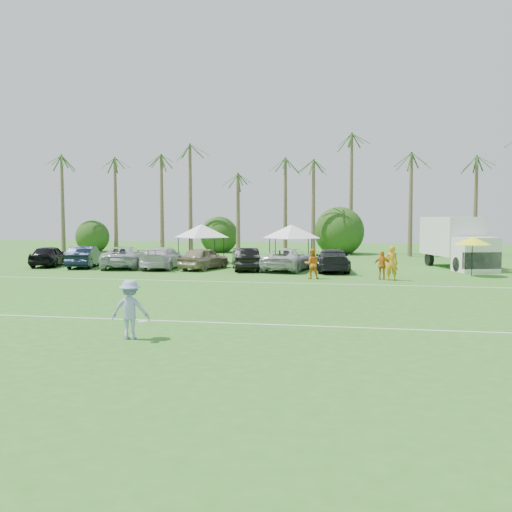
# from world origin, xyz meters

# --- Properties ---
(ground) EXTENTS (120.00, 120.00, 0.00)m
(ground) POSITION_xyz_m (0.00, 0.00, 0.00)
(ground) COLOR #306E21
(ground) RESTS_ON ground
(field_lines) EXTENTS (80.00, 12.10, 0.01)m
(field_lines) POSITION_xyz_m (0.00, 8.00, 0.01)
(field_lines) COLOR white
(field_lines) RESTS_ON ground
(palm_tree_0) EXTENTS (2.40, 2.40, 8.90)m
(palm_tree_0) POSITION_xyz_m (-22.00, 38.00, 7.48)
(palm_tree_0) COLOR brown
(palm_tree_0) RESTS_ON ground
(palm_tree_1) EXTENTS (2.40, 2.40, 9.90)m
(palm_tree_1) POSITION_xyz_m (-17.00, 38.00, 8.35)
(palm_tree_1) COLOR brown
(palm_tree_1) RESTS_ON ground
(palm_tree_2) EXTENTS (2.40, 2.40, 10.90)m
(palm_tree_2) POSITION_xyz_m (-12.00, 38.00, 9.21)
(palm_tree_2) COLOR brown
(palm_tree_2) RESTS_ON ground
(palm_tree_3) EXTENTS (2.40, 2.40, 11.90)m
(palm_tree_3) POSITION_xyz_m (-8.00, 38.00, 10.06)
(palm_tree_3) COLOR brown
(palm_tree_3) RESTS_ON ground
(palm_tree_4) EXTENTS (2.40, 2.40, 8.90)m
(palm_tree_4) POSITION_xyz_m (-4.00, 38.00, 7.48)
(palm_tree_4) COLOR brown
(palm_tree_4) RESTS_ON ground
(palm_tree_5) EXTENTS (2.40, 2.40, 9.90)m
(palm_tree_5) POSITION_xyz_m (0.00, 38.00, 8.35)
(palm_tree_5) COLOR brown
(palm_tree_5) RESTS_ON ground
(palm_tree_6) EXTENTS (2.40, 2.40, 10.90)m
(palm_tree_6) POSITION_xyz_m (4.00, 38.00, 9.21)
(palm_tree_6) COLOR brown
(palm_tree_6) RESTS_ON ground
(palm_tree_7) EXTENTS (2.40, 2.40, 11.90)m
(palm_tree_7) POSITION_xyz_m (8.00, 38.00, 10.06)
(palm_tree_7) COLOR brown
(palm_tree_7) RESTS_ON ground
(palm_tree_8) EXTENTS (2.40, 2.40, 8.90)m
(palm_tree_8) POSITION_xyz_m (13.00, 38.00, 7.48)
(palm_tree_8) COLOR brown
(palm_tree_8) RESTS_ON ground
(palm_tree_9) EXTENTS (2.40, 2.40, 9.90)m
(palm_tree_9) POSITION_xyz_m (18.00, 38.00, 8.35)
(palm_tree_9) COLOR brown
(palm_tree_9) RESTS_ON ground
(bush_tree_0) EXTENTS (4.00, 4.00, 4.00)m
(bush_tree_0) POSITION_xyz_m (-19.00, 39.00, 1.80)
(bush_tree_0) COLOR brown
(bush_tree_0) RESTS_ON ground
(bush_tree_1) EXTENTS (4.00, 4.00, 4.00)m
(bush_tree_1) POSITION_xyz_m (-6.00, 39.00, 1.80)
(bush_tree_1) COLOR brown
(bush_tree_1) RESTS_ON ground
(bush_tree_2) EXTENTS (4.00, 4.00, 4.00)m
(bush_tree_2) POSITION_xyz_m (6.00, 39.00, 1.80)
(bush_tree_2) COLOR brown
(bush_tree_2) RESTS_ON ground
(bush_tree_3) EXTENTS (4.00, 4.00, 4.00)m
(bush_tree_3) POSITION_xyz_m (16.00, 39.00, 1.80)
(bush_tree_3) COLOR brown
(bush_tree_3) RESTS_ON ground
(sideline_player_a) EXTENTS (0.76, 0.53, 2.01)m
(sideline_player_a) POSITION_xyz_m (9.82, 16.35, 1.00)
(sideline_player_a) COLOR orange
(sideline_player_a) RESTS_ON ground
(sideline_player_b) EXTENTS (0.95, 0.79, 1.79)m
(sideline_player_b) POSITION_xyz_m (5.23, 16.40, 0.89)
(sideline_player_b) COLOR orange
(sideline_player_b) RESTS_ON ground
(sideline_player_c) EXTENTS (1.00, 0.44, 1.68)m
(sideline_player_c) POSITION_xyz_m (9.31, 16.74, 0.84)
(sideline_player_c) COLOR orange
(sideline_player_c) RESTS_ON ground
(box_truck) EXTENTS (4.59, 7.50, 3.63)m
(box_truck) POSITION_xyz_m (14.80, 24.98, 1.94)
(box_truck) COLOR white
(box_truck) RESTS_ON ground
(canopy_tent_left) EXTENTS (4.40, 4.40, 3.56)m
(canopy_tent_left) POSITION_xyz_m (-4.16, 25.66, 3.05)
(canopy_tent_left) COLOR black
(canopy_tent_left) RESTS_ON ground
(canopy_tent_right) EXTENTS (4.39, 4.39, 3.56)m
(canopy_tent_right) POSITION_xyz_m (2.89, 25.53, 3.05)
(canopy_tent_right) COLOR black
(canopy_tent_right) RESTS_ON ground
(market_umbrella) EXTENTS (2.21, 2.21, 2.46)m
(market_umbrella) POSITION_xyz_m (14.81, 19.56, 2.21)
(market_umbrella) COLOR black
(market_umbrella) RESTS_ON ground
(frisbee_player) EXTENTS (1.30, 0.91, 1.83)m
(frisbee_player) POSITION_xyz_m (1.15, -0.99, 0.91)
(frisbee_player) COLOR #959ED4
(frisbee_player) RESTS_ON ground
(parked_car_0) EXTENTS (2.67, 4.79, 1.54)m
(parked_car_0) POSITION_xyz_m (-14.48, 21.10, 0.77)
(parked_car_0) COLOR black
(parked_car_0) RESTS_ON ground
(parked_car_1) EXTENTS (2.62, 4.92, 1.54)m
(parked_car_1) POSITION_xyz_m (-11.52, 20.80, 0.77)
(parked_car_1) COLOR black
(parked_car_1) RESTS_ON ground
(parked_car_2) EXTENTS (3.75, 5.98, 1.54)m
(parked_car_2) POSITION_xyz_m (-8.57, 20.96, 0.77)
(parked_car_2) COLOR #ADB0B8
(parked_car_2) RESTS_ON ground
(parked_car_3) EXTENTS (2.31, 5.36, 1.54)m
(parked_car_3) POSITION_xyz_m (-5.62, 20.88, 0.77)
(parked_car_3) COLOR silver
(parked_car_3) RESTS_ON ground
(parked_car_4) EXTENTS (3.05, 4.85, 1.54)m
(parked_car_4) POSITION_xyz_m (-2.66, 20.91, 0.77)
(parked_car_4) COLOR gray
(parked_car_4) RESTS_ON ground
(parked_car_5) EXTENTS (2.84, 4.94, 1.54)m
(parked_car_5) POSITION_xyz_m (0.29, 20.87, 0.77)
(parked_car_5) COLOR black
(parked_car_5) RESTS_ON ground
(parked_car_6) EXTENTS (3.49, 5.90, 1.54)m
(parked_car_6) POSITION_xyz_m (3.24, 21.13, 0.77)
(parked_car_6) COLOR #B6B7B9
(parked_car_6) RESTS_ON ground
(parked_car_7) EXTENTS (2.75, 5.52, 1.54)m
(parked_car_7) POSITION_xyz_m (6.20, 20.92, 0.77)
(parked_car_7) COLOR black
(parked_car_7) RESTS_ON ground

